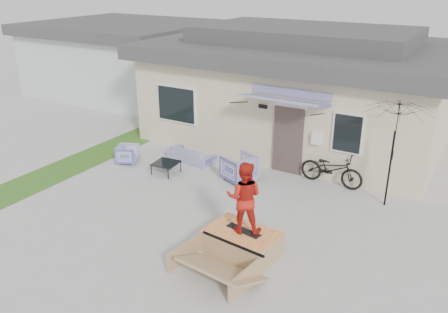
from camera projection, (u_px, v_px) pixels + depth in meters
The scene contains 13 objects.
ground at pixel (177, 226), 11.44m from camera, with size 90.00×90.00×0.00m, color #AAAAA6.
grass_strip at pixel (87, 159), 15.50m from camera, with size 1.40×8.00×0.01m, color #305F1E.
house at pixel (303, 85), 17.08m from camera, with size 10.80×8.49×4.10m.
neighbor_house at pixel (126, 57), 23.73m from camera, with size 8.60×7.60×3.50m.
loveseat at pixel (191, 152), 15.22m from camera, with size 1.68×0.49×0.65m, color #3B3D91.
armchair_left at pixel (128, 153), 15.10m from camera, with size 0.65×0.61×0.67m, color #3B3D91.
armchair_right at pixel (239, 167), 13.79m from camera, with size 0.86×0.81×0.89m, color #3B3D91.
coffee_table at pixel (166, 168), 14.36m from camera, with size 0.73×0.73×0.36m, color black.
bicycle at pixel (332, 165), 13.45m from camera, with size 0.66×1.90×1.21m, color black.
patio_umbrella at pixel (393, 144), 11.83m from camera, with size 2.13×2.04×2.20m.
skate_ramp at pixel (242, 242), 10.27m from camera, with size 1.58×2.10×0.53m, color #A07D54, non-canonical shape.
skateboard at pixel (244, 230), 10.20m from camera, with size 0.85×0.21×0.05m, color black.
skater at pixel (244, 196), 9.89m from camera, with size 0.80×0.62×1.63m, color red.
Camera 1 is at (6.12, -7.95, 5.88)m, focal length 36.98 mm.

